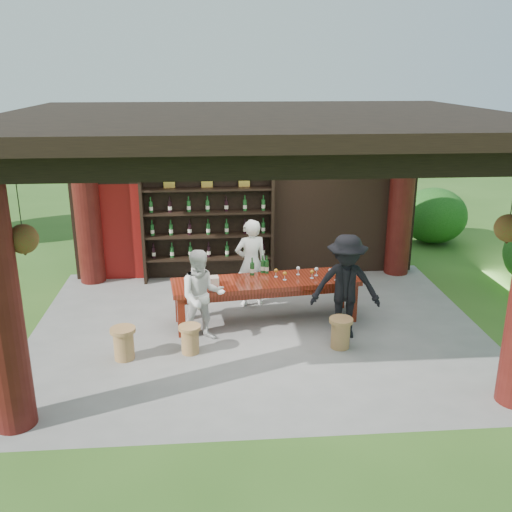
{
  "coord_description": "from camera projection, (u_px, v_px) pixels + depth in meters",
  "views": [
    {
      "loc": [
        -0.72,
        -8.56,
        4.1
      ],
      "look_at": [
        0.0,
        0.4,
        1.15
      ],
      "focal_mm": 40.0,
      "sensor_mm": 36.0,
      "label": 1
    }
  ],
  "objects": [
    {
      "name": "table_glasses",
      "position": [
        308.0,
        273.0,
        9.62
      ],
      "size": [
        1.06,
        0.38,
        0.15
      ],
      "color": "silver",
      "rests_on": "tasting_table"
    },
    {
      "name": "pavilion",
      "position": [
        255.0,
        198.0,
        9.19
      ],
      "size": [
        7.5,
        6.0,
        3.6
      ],
      "color": "slate",
      "rests_on": "ground"
    },
    {
      "name": "table_bottles",
      "position": [
        261.0,
        265.0,
        9.78
      ],
      "size": [
        0.34,
        0.19,
        0.31
      ],
      "color": "#194C1E",
      "rests_on": "tasting_table"
    },
    {
      "name": "trees",
      "position": [
        416.0,
        111.0,
        10.54
      ],
      "size": [
        22.11,
        10.84,
        4.8
      ],
      "color": "#3F2819",
      "rests_on": "ground"
    },
    {
      "name": "host",
      "position": [
        251.0,
        263.0,
        10.2
      ],
      "size": [
        0.65,
        0.5,
        1.61
      ],
      "primitive_type": "imported",
      "rotation": [
        0.0,
        0.0,
        3.35
      ],
      "color": "white",
      "rests_on": "ground"
    },
    {
      "name": "guest_woman",
      "position": [
        202.0,
        296.0,
        8.86
      ],
      "size": [
        0.8,
        0.67,
        1.49
      ],
      "primitive_type": "imported",
      "rotation": [
        0.0,
        0.0,
        0.15
      ],
      "color": "silver",
      "rests_on": "ground"
    },
    {
      "name": "stool_near_left",
      "position": [
        190.0,
        339.0,
        8.6
      ],
      "size": [
        0.34,
        0.34,
        0.44
      ],
      "rotation": [
        0.0,
        0.0,
        -0.35
      ],
      "color": "olive",
      "rests_on": "ground"
    },
    {
      "name": "guest_man",
      "position": [
        346.0,
        287.0,
        8.97
      ],
      "size": [
        1.18,
        0.79,
        1.69
      ],
      "primitive_type": "imported",
      "rotation": [
        0.0,
        0.0,
        -0.15
      ],
      "color": "black",
      "rests_on": "ground"
    },
    {
      "name": "stool_near_right",
      "position": [
        341.0,
        332.0,
        8.76
      ],
      "size": [
        0.37,
        0.37,
        0.48
      ],
      "rotation": [
        0.0,
        0.0,
        -0.3
      ],
      "color": "olive",
      "rests_on": "ground"
    },
    {
      "name": "ground",
      "position": [
        258.0,
        329.0,
        9.45
      ],
      "size": [
        90.0,
        90.0,
        0.0
      ],
      "primitive_type": "plane",
      "color": "#2D5119",
      "rests_on": "ground"
    },
    {
      "name": "wine_shelf",
      "position": [
        208.0,
        225.0,
        11.35
      ],
      "size": [
        2.61,
        0.4,
        2.3
      ],
      "color": "black",
      "rests_on": "ground"
    },
    {
      "name": "shrubs",
      "position": [
        367.0,
        273.0,
        10.41
      ],
      "size": [
        14.86,
        9.17,
        1.36
      ],
      "color": "#194C14",
      "rests_on": "ground"
    },
    {
      "name": "tasting_table",
      "position": [
        266.0,
        286.0,
        9.57
      ],
      "size": [
        3.21,
        1.18,
        0.75
      ],
      "rotation": [
        0.0,
        0.0,
        0.12
      ],
      "color": "#52190B",
      "rests_on": "ground"
    },
    {
      "name": "stool_far_left",
      "position": [
        124.0,
        343.0,
        8.41
      ],
      "size": [
        0.38,
        0.38,
        0.5
      ],
      "rotation": [
        0.0,
        0.0,
        0.26
      ],
      "color": "olive",
      "rests_on": "ground"
    },
    {
      "name": "napkin_basket",
      "position": [
        211.0,
        281.0,
        9.28
      ],
      "size": [
        0.28,
        0.21,
        0.14
      ],
      "primitive_type": "cube",
      "rotation": [
        0.0,
        0.0,
        0.12
      ],
      "color": "#BF6672",
      "rests_on": "tasting_table"
    }
  ]
}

